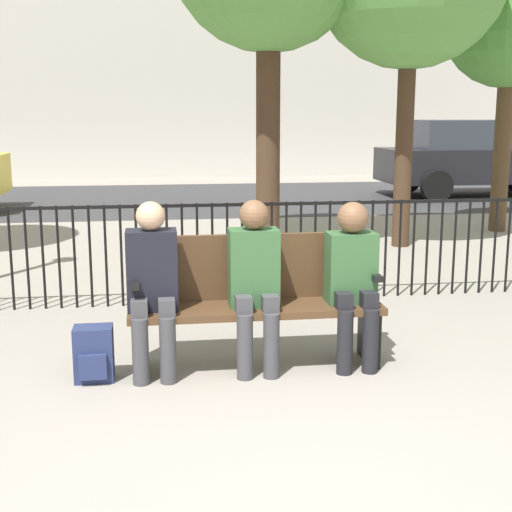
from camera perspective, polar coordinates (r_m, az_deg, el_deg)
name	(u,v)px	position (r m, az deg, el deg)	size (l,w,h in m)	color
ground_plane	(311,502)	(3.49, 4.41, -19.03)	(80.00, 80.00, 0.00)	gray
park_bench	(254,296)	(5.04, -0.13, -3.23)	(1.77, 0.45, 0.92)	#4C331E
seated_person_0	(152,280)	(4.83, -8.29, -1.94)	(0.34, 0.39, 1.19)	#3D3D42
seated_person_1	(255,277)	(4.87, -0.11, -1.67)	(0.34, 0.39, 1.19)	#3D3D42
seated_person_2	(353,275)	(5.01, 7.73, -1.49)	(0.34, 0.39, 1.16)	black
backpack	(94,354)	(4.92, -12.85, -7.68)	(0.26, 0.22, 0.37)	navy
fence_railing	(228,244)	(6.67, -2.28, 0.96)	(9.01, 0.03, 0.95)	black
tree_3	(511,21)	(11.44, 19.70, 17.27)	(1.98, 1.98, 4.09)	#4C3823
street_surface	(188,198)	(15.06, -5.45, 4.62)	(24.00, 6.00, 0.01)	#333335
parked_car_0	(476,157)	(16.09, 17.20, 7.60)	(4.20, 1.94, 1.62)	black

